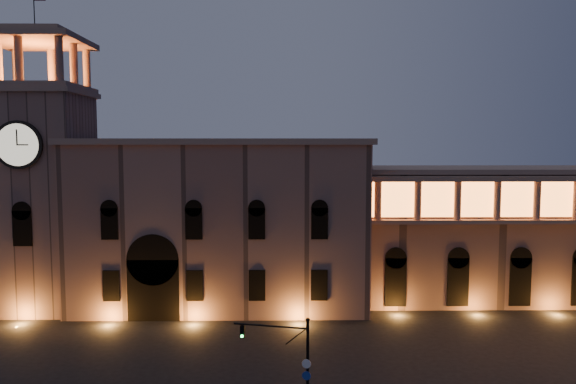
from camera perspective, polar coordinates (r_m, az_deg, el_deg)
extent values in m
cube|color=#7C5A51|center=(60.05, -6.76, -3.32)|extent=(30.00, 12.00, 17.00)
cube|color=#8A6D5F|center=(59.40, -6.85, 5.10)|extent=(30.80, 12.80, 0.60)
cube|color=black|center=(56.89, -13.39, -9.56)|extent=(5.00, 1.40, 6.00)
cylinder|color=black|center=(56.21, -13.46, -6.60)|extent=(5.00, 1.40, 5.00)
cube|color=orange|center=(56.75, -13.43, -9.81)|extent=(4.20, 0.20, 5.00)
cube|color=#7C5A51|center=(63.47, -23.74, -0.99)|extent=(9.00, 9.00, 22.00)
cube|color=#8A6D5F|center=(63.35, -24.11, 9.18)|extent=(9.80, 9.80, 0.50)
cylinder|color=black|center=(58.88, -25.73, 4.34)|extent=(4.60, 0.35, 4.60)
cylinder|color=beige|center=(58.75, -25.79, 4.34)|extent=(4.00, 0.12, 4.00)
cube|color=#8A6D5F|center=(63.39, -24.13, 9.63)|extent=(9.40, 9.40, 0.50)
cube|color=orange|center=(63.42, -24.14, 9.90)|extent=(6.80, 6.80, 0.15)
cylinder|color=#8A6D5F|center=(60.19, -25.67, 12.09)|extent=(0.76, 0.76, 4.20)
cylinder|color=#8A6D5F|center=(58.72, -22.23, 12.40)|extent=(0.76, 0.76, 4.20)
cylinder|color=#8A6D5F|center=(68.62, -25.89, 11.16)|extent=(0.76, 0.76, 4.20)
cylinder|color=#8A6D5F|center=(67.12, -22.89, 11.41)|extent=(0.76, 0.76, 4.20)
cylinder|color=#8A6D5F|center=(65.81, -19.76, 11.65)|extent=(0.76, 0.76, 4.20)
cylinder|color=#8A6D5F|center=(62.25, -20.92, 12.00)|extent=(0.76, 0.76, 4.20)
cube|color=#8A6D5F|center=(63.98, -24.29, 13.87)|extent=(9.80, 9.80, 0.60)
cube|color=#8A6D5F|center=(64.07, -24.31, 14.40)|extent=(7.50, 7.50, 0.60)
cylinder|color=black|center=(64.50, -24.38, 16.41)|extent=(0.10, 0.10, 4.00)
cube|color=brown|center=(67.82, 23.44, -4.03)|extent=(40.00, 10.00, 14.00)
cube|color=#8A6D5F|center=(67.10, 23.66, 2.10)|extent=(40.60, 10.60, 0.50)
cube|color=#8A6D5F|center=(62.58, 25.57, -2.71)|extent=(40.00, 1.20, 0.40)
cube|color=#8A6D5F|center=(62.17, 25.73, 1.22)|extent=(40.00, 1.40, 0.50)
cube|color=orange|center=(62.83, 25.43, -0.66)|extent=(38.00, 0.15, 3.60)
cylinder|color=#8A6D5F|center=(56.69, 9.12, -0.80)|extent=(0.70, 0.70, 4.00)
cylinder|color=#8A6D5F|center=(57.51, 13.05, -0.78)|extent=(0.70, 0.70, 4.00)
cylinder|color=#8A6D5F|center=(58.59, 16.85, -0.76)|extent=(0.70, 0.70, 4.00)
cylinder|color=#8A6D5F|center=(59.91, 20.50, -0.74)|extent=(0.70, 0.70, 4.00)
cylinder|color=#8A6D5F|center=(61.47, 23.98, -0.72)|extent=(0.70, 0.70, 4.00)
cylinder|color=black|center=(35.80, 2.00, -17.94)|extent=(0.19, 0.19, 6.51)
sphere|color=black|center=(34.63, 2.02, -12.84)|extent=(0.26, 0.26, 0.26)
cylinder|color=black|center=(35.27, -1.81, -13.45)|extent=(4.56, 1.16, 0.11)
cube|color=black|center=(35.88, -4.63, -13.93)|extent=(0.33, 0.32, 0.79)
cylinder|color=#0CE53F|center=(35.83, -4.70, -14.39)|extent=(0.18, 0.11, 0.17)
cylinder|color=silver|center=(35.44, 1.89, -17.05)|extent=(0.55, 0.16, 0.56)
cylinder|color=navy|center=(35.73, 1.88, -18.16)|extent=(0.55, 0.16, 0.56)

